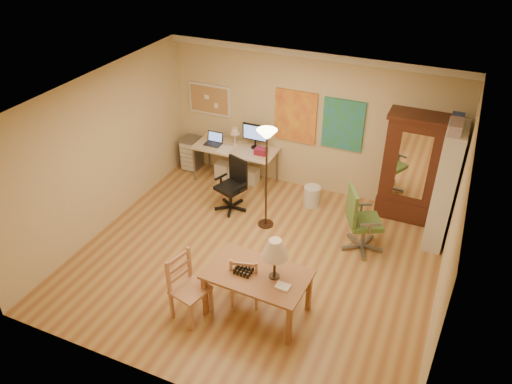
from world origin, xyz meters
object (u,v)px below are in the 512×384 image
at_px(computer_desk, 238,160).
at_px(office_chair_black, 232,196).
at_px(dining_table, 263,267).
at_px(office_chair_green, 361,233).
at_px(armoire, 412,175).
at_px(bookshelf, 444,187).

xyz_separation_m(computer_desk, office_chair_black, (0.34, -0.96, -0.19)).
xyz_separation_m(dining_table, computer_desk, (-1.88, 3.14, -0.37)).
relative_size(office_chair_black, office_chair_green, 0.87).
xyz_separation_m(armoire, bookshelf, (0.56, -0.51, 0.17)).
bearing_deg(office_chair_black, dining_table, -54.72).
distance_m(dining_table, office_chair_black, 2.73).
height_order(computer_desk, office_chair_green, computer_desk).
bearing_deg(computer_desk, office_chair_green, -22.95).
height_order(dining_table, bookshelf, bookshelf).
distance_m(dining_table, computer_desk, 3.68).
relative_size(armoire, bookshelf, 0.95).
distance_m(office_chair_green, armoire, 1.47).
xyz_separation_m(dining_table, office_chair_green, (0.89, 1.97, -0.52)).
xyz_separation_m(computer_desk, armoire, (3.30, 0.08, 0.40)).
relative_size(computer_desk, office_chair_black, 1.67).
xyz_separation_m(dining_table, armoire, (1.42, 3.22, 0.03)).
xyz_separation_m(office_chair_black, armoire, (2.96, 1.04, 0.59)).
xyz_separation_m(computer_desk, bookshelf, (3.86, -0.43, 0.57)).
distance_m(computer_desk, office_chair_black, 1.03).
relative_size(computer_desk, office_chair_green, 1.45).
xyz_separation_m(office_chair_green, armoire, (0.53, 1.26, 0.55)).
height_order(computer_desk, bookshelf, bookshelf).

